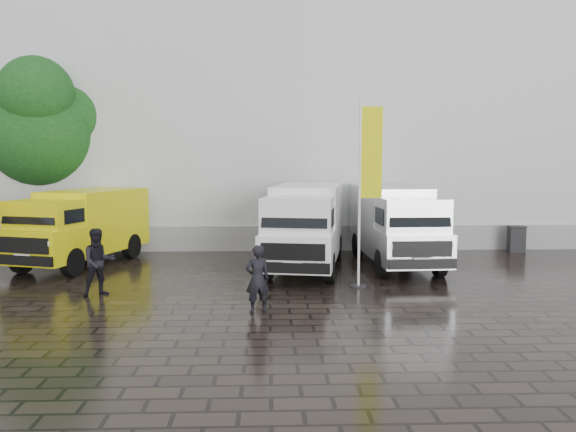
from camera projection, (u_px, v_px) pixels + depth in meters
name	position (u px, v px, depth m)	size (l,w,h in m)	color
ground	(324.00, 299.00, 14.74)	(120.00, 120.00, 0.00)	black
exhibition_hall	(332.00, 116.00, 30.12)	(44.00, 16.00, 12.00)	silver
hall_plinth	(354.00, 238.00, 22.66)	(44.00, 0.15, 1.00)	gray
van_yellow	(81.00, 228.00, 19.45)	(2.14, 5.57, 2.57)	#D5D10B
van_white	(306.00, 227.00, 18.76)	(2.13, 6.40, 2.77)	white
van_silver	(395.00, 226.00, 19.38)	(2.08, 6.23, 2.70)	silver
flagpole	(366.00, 182.00, 15.87)	(0.88, 0.50, 5.34)	black
tree	(40.00, 125.00, 22.45)	(4.35, 4.36, 7.82)	black
wheelie_bin	(516.00, 239.00, 22.27)	(0.63, 0.63, 1.04)	black
person_front	(257.00, 279.00, 13.36)	(0.60, 0.39, 1.64)	black
person_tent	(99.00, 262.00, 15.09)	(0.88, 0.69, 1.81)	black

